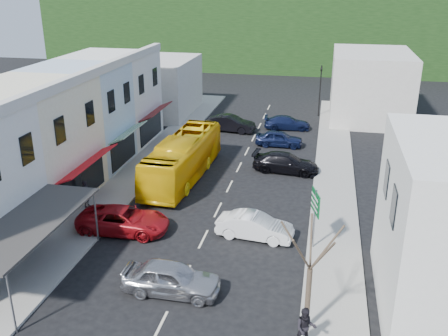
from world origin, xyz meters
TOP-DOWN VIEW (x-y plane):
  - ground at (0.00, 0.00)m, footprint 120.00×120.00m
  - sidewalk_left at (-7.50, 10.00)m, footprint 3.00×52.00m
  - sidewalk_right at (7.50, 10.00)m, footprint 3.00×52.00m
  - shopfront_row at (-12.49, 5.00)m, footprint 8.25×30.00m
  - distant_block_left at (-12.00, 27.00)m, footprint 8.00×10.00m
  - distant_block_right at (11.00, 30.00)m, footprint 8.00×12.00m
  - hillside at (-1.45, 65.09)m, footprint 80.00×26.00m
  - bus at (-3.74, 8.90)m, footprint 3.06×11.71m
  - car_silver at (-0.24, -5.44)m, footprint 4.40×1.81m
  - car_white at (2.92, 0.79)m, footprint 4.57×2.27m
  - car_red at (-4.90, -0.04)m, footprint 4.65×2.03m
  - car_black_near at (3.76, 11.77)m, footprint 4.66×2.27m
  - car_navy_mid at (2.62, 17.96)m, footprint 4.43×1.88m
  - car_black_far at (-2.56, 21.58)m, footprint 4.59×2.33m
  - car_navy_far at (2.86, 23.50)m, footprint 4.66×2.27m
  - pedestrian_left at (-8.50, 2.46)m, footprint 0.41×0.61m
  - pedestrian_right at (6.30, -8.11)m, footprint 0.77×0.56m
  - direction_sign at (6.30, 0.15)m, footprint 1.04×1.73m
  - street_tree at (6.30, -6.96)m, footprint 2.43×2.43m
  - traffic_signal at (5.80, 29.25)m, footprint 1.06×1.36m

SIDE VIEW (x-z plane):
  - ground at x=0.00m, z-range 0.00..0.00m
  - sidewalk_left at x=-7.50m, z-range 0.00..0.15m
  - sidewalk_right at x=7.50m, z-range 0.00..0.15m
  - car_silver at x=-0.24m, z-range 0.00..1.40m
  - car_white at x=2.92m, z-range 0.00..1.40m
  - car_red at x=-4.90m, z-range 0.00..1.40m
  - car_black_near at x=3.76m, z-range 0.00..1.40m
  - car_navy_mid at x=2.62m, z-range 0.00..1.40m
  - car_black_far at x=-2.56m, z-range 0.00..1.40m
  - car_navy_far at x=2.86m, z-range 0.00..1.40m
  - pedestrian_left at x=-8.50m, z-range 0.15..1.85m
  - pedestrian_right at x=6.30m, z-range 0.15..1.85m
  - bus at x=-3.74m, z-range 0.00..3.10m
  - direction_sign at x=6.30m, z-range 0.00..3.63m
  - traffic_signal at x=5.80m, z-range 0.00..5.53m
  - distant_block_left at x=-12.00m, z-range 0.00..6.00m
  - street_tree at x=6.30m, z-range 0.00..6.25m
  - distant_block_right at x=11.00m, z-range 0.00..7.00m
  - shopfront_row at x=-12.49m, z-range 0.00..8.00m
  - hillside at x=-1.45m, z-range -0.27..13.73m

